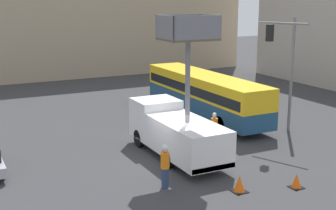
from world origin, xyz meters
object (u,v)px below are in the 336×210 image
Objects in this scene: utility_truck at (176,128)px; city_bus at (204,92)px; road_worker_near_truck at (165,166)px; traffic_light_pole at (285,58)px; road_worker_directing at (214,128)px; traffic_cone_near_truck at (239,184)px; traffic_cone_mid_road at (297,181)px.

utility_truck is 8.37m from city_bus.
road_worker_near_truck is at bearing 127.64° from city_bus.
road_worker_near_truck is (-9.77, -4.07, -3.59)m from traffic_light_pole.
city_bus is 12.44m from road_worker_near_truck.
traffic_cone_near_truck is at bearing -110.30° from road_worker_directing.
utility_truck is at bearing 114.88° from traffic_cone_mid_road.
city_bus is at bearing 109.39° from traffic_light_pole.
traffic_light_pole is 9.71× the size of traffic_cone_near_truck.
traffic_cone_mid_road is at bearing -123.46° from road_worker_near_truck.
traffic_light_pole is at bearing -73.83° from road_worker_near_truck.
city_bus is 12.68m from traffic_cone_near_truck.
road_worker_near_truck reaches higher than traffic_cone_near_truck.
road_worker_directing is at bearing -56.68° from road_worker_near_truck.
traffic_light_pole is (7.48, 0.70, 3.04)m from utility_truck.
city_bus is 6.58m from traffic_light_pole.
road_worker_near_truck is 3.01× the size of traffic_cone_mid_road.
road_worker_near_truck reaches higher than traffic_cone_mid_road.
road_worker_near_truck is (-2.28, -3.37, -0.54)m from utility_truck.
traffic_cone_near_truck is (2.60, -1.81, -0.65)m from road_worker_near_truck.
city_bus reaches higher than road_worker_directing.
road_worker_directing is 2.75× the size of traffic_cone_mid_road.
utility_truck is 3.71× the size of road_worker_near_truck.
road_worker_near_truck is at bearing -137.39° from road_worker_directing.
road_worker_directing is at bearing 176.45° from traffic_light_pole.
city_bus is 12.62m from traffic_cone_mid_road.
utility_truck reaches higher than city_bus.
city_bus is 17.36× the size of traffic_cone_near_truck.
utility_truck is at bearing -174.65° from traffic_light_pole.
utility_truck is at bearing 93.49° from traffic_cone_near_truck.
city_bus is at bearing -45.34° from road_worker_near_truck.
traffic_light_pole is 9.20m from traffic_cone_mid_road.
traffic_cone_near_truck is at bearing -86.51° from utility_truck.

